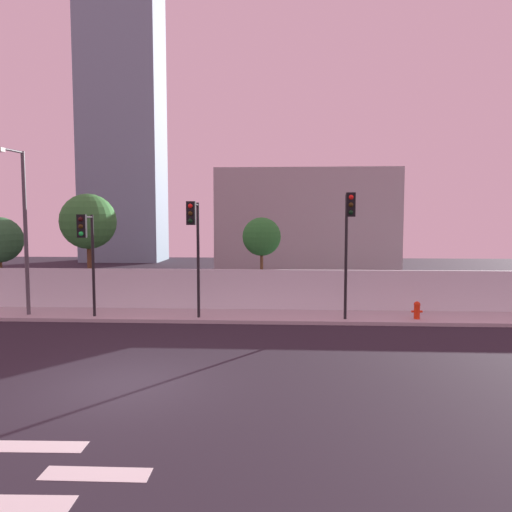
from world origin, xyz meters
name	(u,v)px	position (x,y,z in m)	size (l,w,h in m)	color
ground_plane	(126,385)	(0.00, 0.00, 0.00)	(80.00, 80.00, 0.00)	#252029
sidewalk	(189,316)	(0.00, 8.20, 0.07)	(36.00, 2.40, 0.15)	#B3B3B3
perimeter_wall	(195,289)	(0.00, 9.49, 1.05)	(36.00, 0.18, 1.80)	silver
crosswalk_marking	(47,488)	(0.27, -4.53, 0.00)	(3.27, 3.04, 0.01)	silver
traffic_light_left	(348,229)	(6.54, 6.85, 3.83)	(0.35, 1.59, 5.05)	black
traffic_light_center	(87,243)	(-3.83, 6.83, 3.27)	(0.36, 1.53, 4.25)	black
traffic_light_right	(194,234)	(0.51, 6.85, 3.62)	(0.34, 1.55, 4.74)	black
street_lamp_curbside	(22,220)	(-6.89, 7.55, 4.18)	(0.63, 1.69, 6.89)	#4C4C51
fire_hydrant	(417,310)	(9.49, 7.71, 0.53)	(0.44, 0.26, 0.72)	red
roadside_tree_midleft	(88,222)	(-5.26, 10.39, 4.10)	(2.63, 2.63, 5.44)	brown
roadside_tree_midright	(262,237)	(3.03, 10.39, 3.39)	(1.81, 1.81, 4.31)	brown
low_building_distant	(305,224)	(5.76, 23.49, 3.89)	(12.90, 6.00, 7.78)	#A1A1A1
tower_on_skyline	(123,122)	(-12.05, 35.49, 14.05)	(7.85, 5.00, 28.10)	gray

